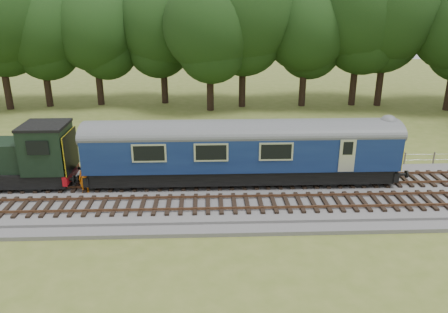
{
  "coord_description": "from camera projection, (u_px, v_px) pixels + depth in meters",
  "views": [
    {
      "loc": [
        0.74,
        -22.65,
        10.7
      ],
      "look_at": [
        1.66,
        1.4,
        2.0
      ],
      "focal_mm": 35.0,
      "sensor_mm": 36.0,
      "label": 1
    }
  ],
  "objects": [
    {
      "name": "ground",
      "position": [
        196.0,
        198.0,
        24.9
      ],
      "size": [
        120.0,
        120.0,
        0.0
      ],
      "primitive_type": "plane",
      "color": "#556525",
      "rests_on": "ground"
    },
    {
      "name": "dmu_railcar",
      "position": [
        242.0,
        147.0,
        25.43
      ],
      "size": [
        18.05,
        2.86,
        3.88
      ],
      "color": "black",
      "rests_on": "ground"
    },
    {
      "name": "worker",
      "position": [
        84.0,
        179.0,
        24.57
      ],
      "size": [
        0.61,
        0.41,
        1.66
      ],
      "primitive_type": "imported",
      "rotation": [
        0.0,
        0.0,
        0.01
      ],
      "color": "orange",
      "rests_on": "ballast"
    },
    {
      "name": "track_south",
      "position": [
        195.0,
        204.0,
        23.26
      ],
      "size": [
        67.2,
        2.4,
        0.21
      ],
      "color": "black",
      "rests_on": "ballast"
    },
    {
      "name": "shunter_loco",
      "position": [
        1.0,
        160.0,
        25.14
      ],
      "size": [
        8.91,
        2.6,
        3.38
      ],
      "color": "black",
      "rests_on": "ground"
    },
    {
      "name": "ballast",
      "position": [
        196.0,
        195.0,
        24.84
      ],
      "size": [
        70.0,
        7.0,
        0.35
      ],
      "primitive_type": "cube",
      "color": "#4C4C4F",
      "rests_on": "ground"
    },
    {
      "name": "fence",
      "position": [
        197.0,
        169.0,
        29.13
      ],
      "size": [
        64.0,
        0.12,
        1.0
      ],
      "primitive_type": null,
      "color": "#6B6054",
      "rests_on": "ground"
    },
    {
      "name": "tree_line",
      "position": [
        201.0,
        108.0,
        45.57
      ],
      "size": [
        70.0,
        8.0,
        18.0
      ],
      "primitive_type": null,
      "color": "black",
      "rests_on": "ground"
    },
    {
      "name": "track_north",
      "position": [
        196.0,
        182.0,
        26.07
      ],
      "size": [
        67.2,
        2.4,
        0.21
      ],
      "color": "black",
      "rests_on": "ballast"
    }
  ]
}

